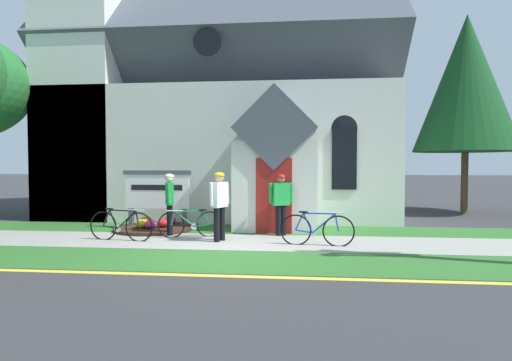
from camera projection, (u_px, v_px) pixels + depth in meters
The scene contains 15 objects.
ground at pixel (247, 226), 12.85m from camera, with size 140.00×140.00×0.00m, color #333335.
sidewalk_slab at pixel (183, 241), 10.37m from camera, with size 32.00×2.13×0.01m, color #99968E.
grass_verge at pixel (155, 259), 8.35m from camera, with size 32.00×1.94×0.01m, color #2D6628.
church_lawn at pixel (201, 229), 12.36m from camera, with size 24.00×1.89×0.01m, color #2D6628.
curb_paint_stripe at pixel (133, 274), 7.23m from camera, with size 28.00×0.16×0.01m, color yellow.
church_building at pixel (224, 102), 17.87m from camera, with size 12.79×11.93×12.99m.
church_sign at pixel (157, 191), 12.34m from camera, with size 2.08×0.13×1.75m.
flower_bed at pixel (154, 227), 12.10m from camera, with size 2.29×2.29×0.34m.
bicycle_white at pixel (121, 225), 10.38m from camera, with size 1.74×0.25×0.84m.
bicycle_silver at pixel (191, 224), 10.88m from camera, with size 1.66×0.44×0.76m.
bicycle_green at pixel (317, 229), 9.73m from camera, with size 1.75×0.21×0.84m.
cyclist_in_yellow_jersey at pixel (170, 199), 11.22m from camera, with size 0.35×0.75×1.67m.
cyclist_in_red_jersey at pixel (219, 201), 10.26m from camera, with size 0.39×0.68×1.73m.
cyclist_in_orange_jersey at pixel (281, 200), 11.09m from camera, with size 0.63×0.39×1.67m.
roadside_conifer at pixel (466, 83), 16.19m from camera, with size 3.94×3.94×7.82m.
Camera 1 is at (1.57, -8.70, 1.90)m, focal length 28.95 mm.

